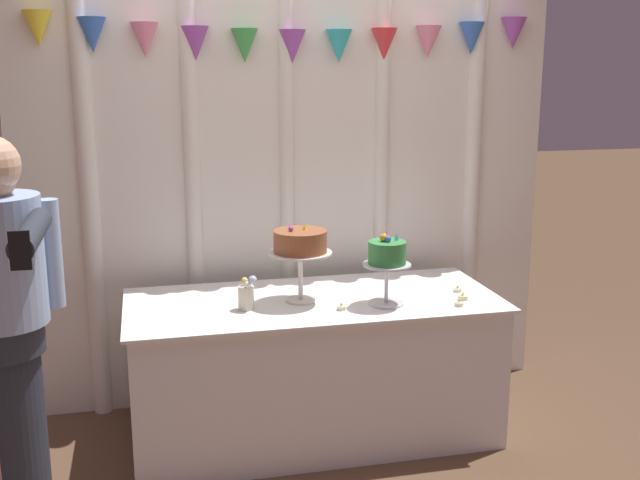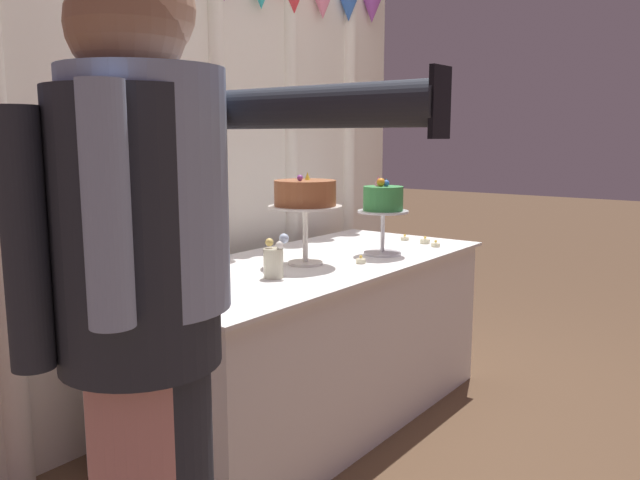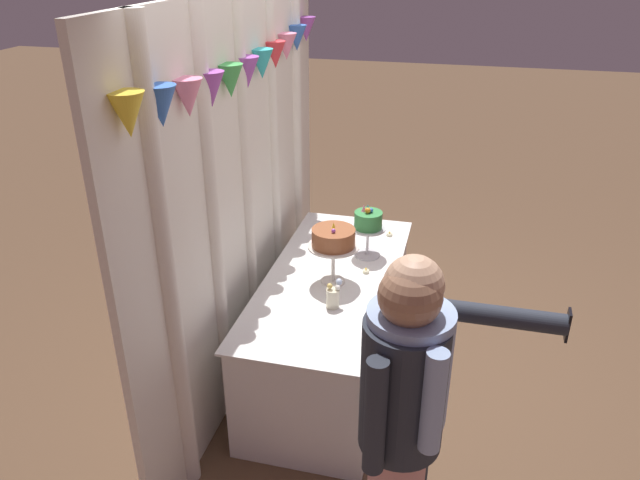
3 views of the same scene
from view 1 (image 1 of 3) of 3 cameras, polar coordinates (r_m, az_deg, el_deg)
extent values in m
plane|color=brown|center=(4.07, -0.15, -14.92)|extent=(24.00, 24.00, 0.00)
cube|color=white|center=(4.30, -2.15, 3.84)|extent=(3.00, 0.04, 2.44)
cylinder|color=white|center=(4.21, -16.90, 3.08)|extent=(0.10, 0.10, 2.44)
cylinder|color=white|center=(4.20, -9.48, 3.46)|extent=(0.09, 0.09, 2.44)
cylinder|color=white|center=(4.27, -2.46, 3.77)|extent=(0.08, 0.08, 2.44)
cylinder|color=white|center=(4.40, 4.58, 4.02)|extent=(0.08, 0.08, 2.44)
cylinder|color=white|center=(4.60, 11.32, 4.21)|extent=(0.09, 0.09, 2.44)
cone|color=yellow|center=(4.13, -20.37, 14.63)|extent=(0.14, 0.14, 0.17)
cone|color=blue|center=(4.11, -16.69, 14.50)|extent=(0.14, 0.14, 0.17)
cone|color=pink|center=(4.10, -13.00, 14.40)|extent=(0.14, 0.14, 0.17)
cone|color=purple|center=(4.11, -9.31, 14.33)|extent=(0.14, 0.14, 0.17)
cone|color=green|center=(4.14, -5.66, 14.29)|extent=(0.14, 0.14, 0.17)
cone|color=purple|center=(4.18, -2.08, 14.29)|extent=(0.14, 0.14, 0.17)
cone|color=#2DB2B7|center=(4.24, 1.42, 14.32)|extent=(0.14, 0.14, 0.17)
cone|color=#DB333D|center=(4.31, 4.82, 14.38)|extent=(0.14, 0.14, 0.17)
cone|color=pink|center=(4.40, 8.11, 14.48)|extent=(0.14, 0.14, 0.17)
cone|color=blue|center=(4.49, 11.26, 14.61)|extent=(0.14, 0.14, 0.17)
cone|color=purple|center=(4.61, 14.28, 14.78)|extent=(0.14, 0.14, 0.17)
cube|color=white|center=(4.00, -0.48, -9.64)|extent=(1.83, 0.77, 0.73)
cube|color=white|center=(3.87, -0.49, -4.54)|extent=(1.88, 0.82, 0.01)
cylinder|color=silver|center=(3.83, -1.46, -4.53)|extent=(0.15, 0.15, 0.01)
cylinder|color=silver|center=(3.79, -1.47, -2.76)|extent=(0.02, 0.02, 0.23)
cylinder|color=silver|center=(3.76, -1.48, -0.97)|extent=(0.32, 0.32, 0.01)
cylinder|color=#995633|center=(3.75, -1.49, -0.09)|extent=(0.26, 0.26, 0.11)
cone|color=yellow|center=(3.74, -1.15, 1.01)|extent=(0.02, 0.02, 0.03)
sphere|color=purple|center=(3.72, -2.19, 0.85)|extent=(0.03, 0.03, 0.03)
cylinder|color=silver|center=(3.79, 4.97, -4.74)|extent=(0.18, 0.18, 0.01)
cylinder|color=silver|center=(3.77, 5.00, -3.30)|extent=(0.02, 0.02, 0.19)
cylinder|color=silver|center=(3.74, 5.03, -1.86)|extent=(0.24, 0.24, 0.01)
cylinder|color=#388E47|center=(3.72, 5.04, -0.95)|extent=(0.19, 0.19, 0.11)
cone|color=#2DB2B7|center=(3.74, 5.76, 0.23)|extent=(0.02, 0.02, 0.03)
cone|color=pink|center=(3.74, 5.01, 0.37)|extent=(0.03, 0.03, 0.05)
sphere|color=orange|center=(3.70, 4.80, 0.18)|extent=(0.04, 0.04, 0.04)
sphere|color=blue|center=(3.69, 5.12, 0.06)|extent=(0.03, 0.03, 0.03)
cylinder|color=beige|center=(3.71, -5.57, -4.32)|extent=(0.08, 0.08, 0.12)
sphere|color=white|center=(3.66, -5.45, -3.35)|extent=(0.03, 0.03, 0.03)
sphere|color=silver|center=(3.66, -5.06, -2.98)|extent=(0.04, 0.04, 0.04)
sphere|color=#E5C666|center=(3.70, -5.67, -3.04)|extent=(0.03, 0.03, 0.03)
cylinder|color=beige|center=(3.70, 1.60, -5.11)|extent=(0.04, 0.04, 0.02)
sphere|color=#F9CC4C|center=(3.69, 1.60, -4.82)|extent=(0.01, 0.01, 0.01)
cylinder|color=beige|center=(3.82, 10.37, -4.75)|extent=(0.05, 0.05, 0.02)
sphere|color=#F9CC4C|center=(3.81, 10.38, -4.47)|extent=(0.01, 0.01, 0.01)
cylinder|color=beige|center=(3.92, 10.64, -4.26)|extent=(0.05, 0.05, 0.02)
sphere|color=#F9CC4C|center=(3.91, 10.66, -3.97)|extent=(0.01, 0.01, 0.01)
cylinder|color=beige|center=(4.05, 10.27, -3.72)|extent=(0.04, 0.04, 0.02)
sphere|color=#F9CC4C|center=(4.05, 10.28, -3.47)|extent=(0.01, 0.01, 0.01)
cylinder|color=#282D38|center=(3.36, -21.84, -13.32)|extent=(0.34, 0.34, 0.93)
cylinder|color=#93ADD6|center=(3.21, -19.49, -0.97)|extent=(0.08, 0.08, 0.44)
cylinder|color=#D6938E|center=(3.40, -22.17, -14.18)|extent=(0.32, 0.32, 0.81)
cylinder|color=#282D38|center=(2.75, -20.82, 0.49)|extent=(0.08, 0.51, 0.08)
cube|color=black|center=(2.50, -21.55, -0.74)|extent=(0.06, 0.01, 0.12)
camera|label=2|loc=(2.45, -47.64, -5.91)|focal=35.79mm
camera|label=3|loc=(3.86, -56.81, 18.70)|focal=33.93mm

